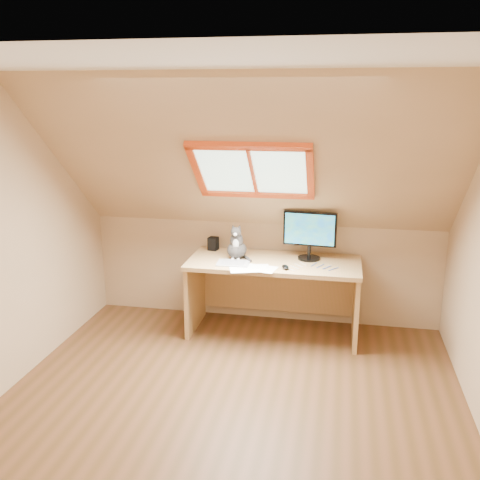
# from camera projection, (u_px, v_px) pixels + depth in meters

# --- Properties ---
(ground) EXTENTS (3.50, 3.50, 0.00)m
(ground) POSITION_uv_depth(u_px,v_px,m) (228.00, 410.00, 3.92)
(ground) COLOR brown
(ground) RESTS_ON ground
(room_shell) EXTENTS (3.52, 3.52, 2.41)m
(room_shell) POSITION_uv_depth(u_px,v_px,m) (223.00, 224.00, 3.45)
(room_shell) COLOR tan
(room_shell) RESTS_ON ground
(desk) EXTENTS (1.61, 0.70, 0.73)m
(desk) POSITION_uv_depth(u_px,v_px,m) (275.00, 281.00, 5.13)
(desk) COLOR tan
(desk) RESTS_ON ground
(monitor) EXTENTS (0.50, 0.21, 0.46)m
(monitor) POSITION_uv_depth(u_px,v_px,m) (310.00, 232.00, 4.98)
(monitor) COLOR black
(monitor) RESTS_ON desk
(cat) EXTENTS (0.19, 0.23, 0.34)m
(cat) POSITION_uv_depth(u_px,v_px,m) (237.00, 246.00, 5.05)
(cat) COLOR #383431
(cat) RESTS_ON desk
(desk_speaker) EXTENTS (0.10, 0.10, 0.13)m
(desk_speaker) POSITION_uv_depth(u_px,v_px,m) (213.00, 244.00, 5.34)
(desk_speaker) COLOR black
(desk_speaker) RESTS_ON desk
(graphics_tablet) EXTENTS (0.30, 0.22, 0.01)m
(graphics_tablet) POSITION_uv_depth(u_px,v_px,m) (233.00, 263.00, 4.91)
(graphics_tablet) COLOR #B2B2B7
(graphics_tablet) RESTS_ON desk
(mouse) EXTENTS (0.09, 0.12, 0.03)m
(mouse) POSITION_uv_depth(u_px,v_px,m) (285.00, 267.00, 4.77)
(mouse) COLOR black
(mouse) RESTS_ON desk
(papers) EXTENTS (0.35, 0.30, 0.01)m
(papers) POSITION_uv_depth(u_px,v_px,m) (251.00, 268.00, 4.79)
(papers) COLOR white
(papers) RESTS_ON desk
(cables) EXTENTS (0.51, 0.26, 0.01)m
(cables) POSITION_uv_depth(u_px,v_px,m) (313.00, 267.00, 4.82)
(cables) COLOR silver
(cables) RESTS_ON desk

